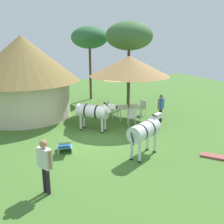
% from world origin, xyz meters
% --- Properties ---
extents(ground_plane, '(36.00, 36.00, 0.00)m').
position_xyz_m(ground_plane, '(0.00, 0.00, 0.00)').
color(ground_plane, '#49752F').
extents(thatched_hut, '(6.27, 6.27, 4.63)m').
position_xyz_m(thatched_hut, '(-2.73, 5.11, 2.57)').
color(thatched_hut, beige).
rests_on(thatched_hut, ground_plane).
extents(shade_umbrella, '(4.36, 4.36, 3.54)m').
position_xyz_m(shade_umbrella, '(2.52, 2.28, 3.01)').
color(shade_umbrella, brown).
rests_on(shade_umbrella, ground_plane).
extents(patio_dining_table, '(1.42, 1.14, 0.74)m').
position_xyz_m(patio_dining_table, '(2.52, 2.28, 0.65)').
color(patio_dining_table, silver).
rests_on(patio_dining_table, ground_plane).
extents(patio_chair_near_lawn, '(0.60, 0.61, 0.90)m').
position_xyz_m(patio_chair_near_lawn, '(1.64, 3.03, 0.52)').
color(patio_chair_near_lawn, silver).
rests_on(patio_chair_near_lawn, ground_plane).
extents(patio_chair_east_end, '(0.55, 0.53, 0.90)m').
position_xyz_m(patio_chair_east_end, '(2.18, 1.17, 0.52)').
color(patio_chair_east_end, silver).
rests_on(patio_chair_east_end, ground_plane).
extents(patio_chair_west_end, '(0.55, 0.56, 0.90)m').
position_xyz_m(patio_chair_west_end, '(3.62, 2.68, 0.52)').
color(patio_chair_west_end, silver).
rests_on(patio_chair_west_end, ground_plane).
extents(guest_beside_umbrella, '(0.48, 0.39, 1.55)m').
position_xyz_m(guest_beside_umbrella, '(3.88, 1.11, 0.93)').
color(guest_beside_umbrella, black).
rests_on(guest_beside_umbrella, ground_plane).
extents(standing_watcher, '(0.41, 0.53, 1.68)m').
position_xyz_m(standing_watcher, '(-2.89, -3.27, 1.01)').
color(standing_watcher, black).
rests_on(standing_watcher, ground_plane).
extents(striped_lounge_chair, '(0.65, 0.87, 0.64)m').
position_xyz_m(striped_lounge_chair, '(-1.79, -0.66, 0.26)').
color(striped_lounge_chair, '#296CB4').
rests_on(striped_lounge_chair, ground_plane).
extents(zebra_nearest_camera, '(1.94, 1.28, 1.57)m').
position_xyz_m(zebra_nearest_camera, '(1.02, -2.16, 1.03)').
color(zebra_nearest_camera, silver).
rests_on(zebra_nearest_camera, ground_plane).
extents(zebra_by_umbrella, '(1.74, 1.70, 1.51)m').
position_xyz_m(zebra_by_umbrella, '(0.10, 1.28, 0.98)').
color(zebra_by_umbrella, silver).
rests_on(zebra_by_umbrella, ground_plane).
extents(acacia_tree_behind_hut, '(2.97, 2.97, 5.49)m').
position_xyz_m(acacia_tree_behind_hut, '(3.70, 4.75, 4.58)').
color(acacia_tree_behind_hut, '#503A2B').
rests_on(acacia_tree_behind_hut, ground_plane).
extents(acacia_tree_right_background, '(2.64, 2.64, 5.32)m').
position_xyz_m(acacia_tree_right_background, '(2.15, 8.04, 4.51)').
color(acacia_tree_right_background, brown).
rests_on(acacia_tree_right_background, ground_plane).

